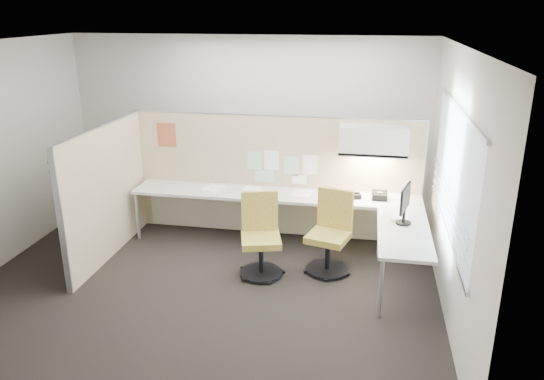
% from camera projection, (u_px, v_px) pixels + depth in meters
% --- Properties ---
extents(floor, '(5.50, 4.50, 0.01)m').
position_uv_depth(floor, '(208.00, 280.00, 6.51)').
color(floor, black).
rests_on(floor, ground).
extents(ceiling, '(5.50, 4.50, 0.01)m').
position_uv_depth(ceiling, '(198.00, 44.00, 5.59)').
color(ceiling, white).
rests_on(ceiling, wall_back).
extents(wall_back, '(5.50, 0.02, 2.80)m').
position_uv_depth(wall_back, '(248.00, 129.00, 8.14)').
color(wall_back, beige).
rests_on(wall_back, ground).
extents(wall_front, '(5.50, 0.02, 2.80)m').
position_uv_depth(wall_front, '(113.00, 258.00, 3.96)').
color(wall_front, beige).
rests_on(wall_front, ground).
extents(wall_right, '(0.02, 4.50, 2.80)m').
position_uv_depth(wall_right, '(454.00, 185.00, 5.58)').
color(wall_right, beige).
rests_on(wall_right, ground).
extents(window_pane, '(0.01, 2.80, 1.30)m').
position_uv_depth(window_pane, '(453.00, 171.00, 5.53)').
color(window_pane, '#919EA9').
rests_on(window_pane, wall_right).
extents(partition_back, '(4.10, 0.06, 1.75)m').
position_uv_depth(partition_back, '(275.00, 176.00, 7.61)').
color(partition_back, tan).
rests_on(partition_back, floor).
extents(partition_left, '(0.06, 2.20, 1.75)m').
position_uv_depth(partition_left, '(107.00, 192.00, 6.94)').
color(partition_left, tan).
rests_on(partition_left, floor).
extents(desk, '(4.00, 2.07, 0.73)m').
position_uv_depth(desk, '(297.00, 207.00, 7.20)').
color(desk, beige).
rests_on(desk, floor).
extents(overhead_bin, '(0.90, 0.36, 0.38)m').
position_uv_depth(overhead_bin, '(373.00, 141.00, 6.98)').
color(overhead_bin, beige).
rests_on(overhead_bin, partition_back).
extents(task_light_strip, '(0.60, 0.06, 0.02)m').
position_uv_depth(task_light_strip, '(372.00, 156.00, 7.05)').
color(task_light_strip, '#FFEABF').
rests_on(task_light_strip, overhead_bin).
extents(pinned_papers, '(1.01, 0.00, 0.47)m').
position_uv_depth(pinned_papers, '(281.00, 167.00, 7.52)').
color(pinned_papers, '#8CBF8C').
rests_on(pinned_papers, partition_back).
extents(poster, '(0.28, 0.00, 0.35)m').
position_uv_depth(poster, '(167.00, 135.00, 7.68)').
color(poster, '#F8531F').
rests_on(poster, partition_back).
extents(chair_left, '(0.58, 0.60, 1.02)m').
position_uv_depth(chair_left, '(261.00, 238.00, 6.55)').
color(chair_left, black).
rests_on(chair_left, floor).
extents(chair_right, '(0.59, 0.60, 1.02)m').
position_uv_depth(chair_right, '(330.00, 235.00, 6.63)').
color(chair_right, black).
rests_on(chair_right, floor).
extents(monitor, '(0.19, 0.44, 0.47)m').
position_uv_depth(monitor, '(405.00, 202.00, 6.23)').
color(monitor, black).
rests_on(monitor, desk).
extents(phone, '(0.21, 0.20, 0.12)m').
position_uv_depth(phone, '(379.00, 196.00, 7.11)').
color(phone, black).
rests_on(phone, desk).
extents(stapler, '(0.14, 0.05, 0.05)m').
position_uv_depth(stapler, '(355.00, 194.00, 7.25)').
color(stapler, black).
rests_on(stapler, desk).
extents(tape_dispenser, '(0.11, 0.08, 0.06)m').
position_uv_depth(tape_dispenser, '(357.00, 197.00, 7.12)').
color(tape_dispenser, black).
rests_on(tape_dispenser, desk).
extents(coat_hook, '(0.18, 0.44, 1.31)m').
position_uv_depth(coat_hook, '(60.00, 171.00, 5.99)').
color(coat_hook, silver).
rests_on(coat_hook, partition_left).
extents(paper_stack_0, '(0.30, 0.35, 0.02)m').
position_uv_depth(paper_stack_0, '(213.00, 188.00, 7.52)').
color(paper_stack_0, white).
rests_on(paper_stack_0, desk).
extents(paper_stack_1, '(0.25, 0.31, 0.05)m').
position_uv_depth(paper_stack_1, '(251.00, 191.00, 7.36)').
color(paper_stack_1, white).
rests_on(paper_stack_1, desk).
extents(paper_stack_2, '(0.27, 0.33, 0.02)m').
position_uv_depth(paper_stack_2, '(302.00, 193.00, 7.32)').
color(paper_stack_2, white).
rests_on(paper_stack_2, desk).
extents(paper_stack_3, '(0.29, 0.35, 0.02)m').
position_uv_depth(paper_stack_3, '(340.00, 198.00, 7.13)').
color(paper_stack_3, white).
rests_on(paper_stack_3, desk).
extents(paper_stack_4, '(0.24, 0.31, 0.02)m').
position_uv_depth(paper_stack_4, '(399.00, 216.00, 6.52)').
color(paper_stack_4, white).
rests_on(paper_stack_4, desk).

